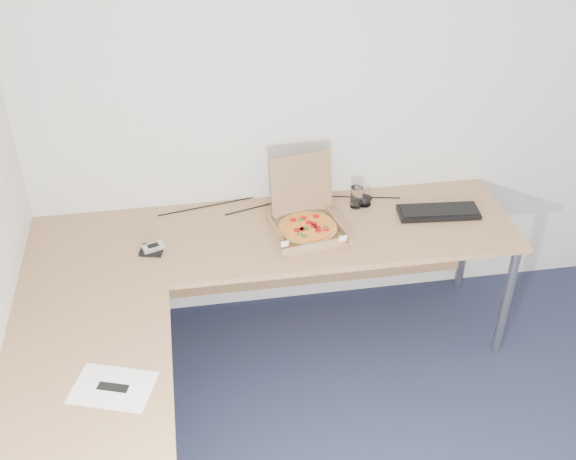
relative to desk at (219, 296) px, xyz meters
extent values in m
cube|color=#AD8050|center=(0.32, 0.43, 0.01)|extent=(2.50, 0.70, 0.03)
cube|color=#AD8050|center=(-0.58, -0.67, 0.01)|extent=(0.70, 1.50, 0.03)
cylinder|color=gray|center=(1.52, 0.73, -0.35)|extent=(0.05, 0.05, 0.70)
cube|color=#9A744A|center=(0.49, 0.40, 0.03)|extent=(0.34, 0.34, 0.01)
cube|color=#9A744A|center=(0.49, 0.59, 0.21)|extent=(0.34, 0.07, 0.33)
cylinder|color=#C98D42|center=(0.49, 0.40, 0.05)|extent=(0.30, 0.30, 0.02)
cylinder|color=red|center=(0.49, 0.40, 0.07)|extent=(0.26, 0.26, 0.00)
cylinder|color=silver|center=(0.80, 0.60, 0.09)|extent=(0.07, 0.07, 0.12)
cube|color=black|center=(1.21, 0.45, 0.04)|extent=(0.44, 0.19, 0.03)
ellipsoid|color=black|center=(0.84, 0.64, 0.05)|extent=(0.12, 0.10, 0.04)
cube|color=black|center=(-0.30, 0.36, 0.04)|extent=(0.13, 0.11, 0.02)
cube|color=#B2B5BA|center=(-0.29, 0.35, 0.06)|extent=(0.12, 0.09, 0.02)
cube|color=white|center=(-0.46, -0.53, 0.03)|extent=(0.37, 0.31, 0.00)
ellipsoid|color=black|center=(0.84, 0.62, 0.06)|extent=(0.08, 0.08, 0.07)
camera|label=1|loc=(-0.10, -2.59, 2.13)|focal=44.85mm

